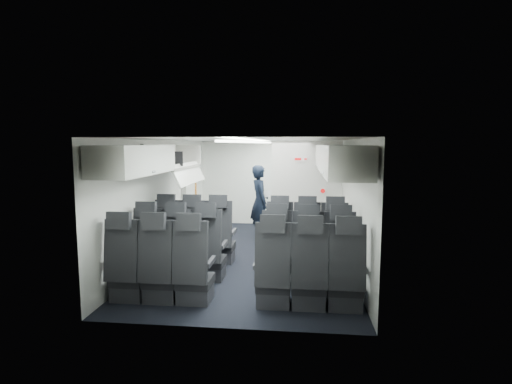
% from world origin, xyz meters
% --- Properties ---
extents(cabin_shell, '(3.41, 6.01, 2.16)m').
position_xyz_m(cabin_shell, '(0.00, 0.00, 1.12)').
color(cabin_shell, black).
rests_on(cabin_shell, ground).
extents(seat_row_front, '(3.33, 0.56, 1.24)m').
position_xyz_m(seat_row_front, '(-0.00, -0.53, 0.40)').
color(seat_row_front, black).
rests_on(seat_row_front, cabin_shell).
extents(seat_row_mid, '(3.33, 0.56, 1.24)m').
position_xyz_m(seat_row_mid, '(-0.00, -1.43, 0.40)').
color(seat_row_mid, black).
rests_on(seat_row_mid, cabin_shell).
extents(seat_row_rear, '(3.33, 0.56, 1.24)m').
position_xyz_m(seat_row_rear, '(-0.00, -2.33, 0.40)').
color(seat_row_rear, black).
rests_on(seat_row_rear, cabin_shell).
extents(overhead_bin_left_rear, '(0.53, 1.80, 0.40)m').
position_xyz_m(overhead_bin_left_rear, '(-1.40, -2.00, 1.86)').
color(overhead_bin_left_rear, silver).
rests_on(overhead_bin_left_rear, cabin_shell).
extents(overhead_bin_left_front_open, '(0.64, 1.70, 0.72)m').
position_xyz_m(overhead_bin_left_front_open, '(-1.44, -0.25, 1.74)').
color(overhead_bin_left_front_open, '#9E9E93').
rests_on(overhead_bin_left_front_open, cabin_shell).
extents(overhead_bin_right_rear, '(0.53, 1.80, 0.40)m').
position_xyz_m(overhead_bin_right_rear, '(1.40, -2.00, 1.86)').
color(overhead_bin_right_rear, silver).
rests_on(overhead_bin_right_rear, cabin_shell).
extents(overhead_bin_right_front, '(0.53, 1.70, 0.40)m').
position_xyz_m(overhead_bin_right_front, '(1.40, -0.25, 1.86)').
color(overhead_bin_right_front, silver).
rests_on(overhead_bin_right_front, cabin_shell).
extents(bulkhead_partition, '(1.40, 0.15, 2.13)m').
position_xyz_m(bulkhead_partition, '(0.98, 0.80, 1.08)').
color(bulkhead_partition, silver).
rests_on(bulkhead_partition, cabin_shell).
extents(galley_unit, '(0.85, 0.52, 1.90)m').
position_xyz_m(galley_unit, '(0.95, 2.72, 0.95)').
color(galley_unit, '#939399').
rests_on(galley_unit, cabin_shell).
extents(boarding_door, '(0.12, 1.27, 1.86)m').
position_xyz_m(boarding_door, '(-1.64, 1.55, 0.95)').
color(boarding_door, silver).
rests_on(boarding_door, cabin_shell).
extents(flight_attendant, '(0.57, 0.69, 1.62)m').
position_xyz_m(flight_attendant, '(-0.03, 1.43, 0.81)').
color(flight_attendant, black).
rests_on(flight_attendant, ground).
extents(carry_on_bag, '(0.48, 0.40, 0.25)m').
position_xyz_m(carry_on_bag, '(-1.40, -0.47, 1.82)').
color(carry_on_bag, black).
rests_on(carry_on_bag, overhead_bin_left_front_open).
extents(papers, '(0.19, 0.04, 0.13)m').
position_xyz_m(papers, '(0.16, 1.38, 1.00)').
color(papers, white).
rests_on(papers, flight_attendant).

